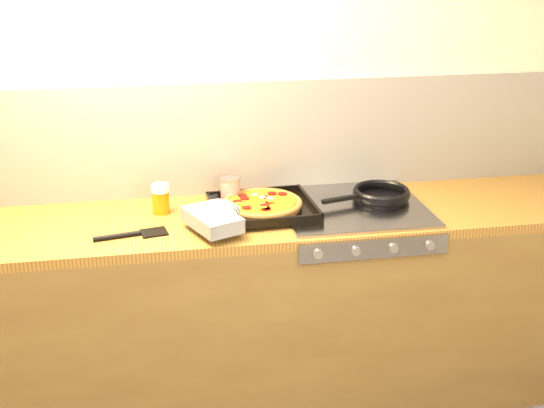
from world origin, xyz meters
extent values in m
plane|color=#BEB5A0|center=(0.00, 1.40, 1.25)|extent=(3.20, 0.00, 3.20)
cube|color=white|center=(0.00, 1.39, 1.15)|extent=(3.20, 0.02, 0.50)
cube|color=brown|center=(0.00, 1.10, 0.43)|extent=(3.20, 0.60, 0.86)
cube|color=olive|center=(0.00, 1.10, 0.88)|extent=(3.20, 0.60, 0.04)
cube|color=gray|center=(0.45, 0.80, 0.85)|extent=(0.60, 0.03, 0.08)
cylinder|color=#A5A5AA|center=(0.23, 0.78, 0.85)|extent=(0.04, 0.02, 0.04)
cylinder|color=#A5A5AA|center=(0.38, 0.78, 0.85)|extent=(0.04, 0.02, 0.04)
cylinder|color=#A5A5AA|center=(0.53, 0.78, 0.85)|extent=(0.04, 0.02, 0.04)
cylinder|color=#A5A5AA|center=(0.67, 0.78, 0.85)|extent=(0.04, 0.02, 0.04)
cube|color=gray|center=(0.45, 1.10, 0.91)|extent=(0.60, 0.56, 0.02)
cube|color=black|center=(0.06, 1.10, 0.92)|extent=(0.44, 0.39, 0.01)
cube|color=black|center=(0.05, 1.28, 0.94)|extent=(0.42, 0.03, 0.02)
cube|color=black|center=(0.07, 0.92, 0.94)|extent=(0.42, 0.03, 0.02)
cube|color=black|center=(0.27, 1.11, 0.94)|extent=(0.03, 0.37, 0.02)
cube|color=black|center=(-0.14, 1.09, 0.94)|extent=(0.03, 0.37, 0.02)
cylinder|color=#A76C30|center=(0.06, 1.10, 0.94)|extent=(0.33, 0.33, 0.02)
torus|color=#A76C30|center=(0.06, 1.10, 0.95)|extent=(0.35, 0.35, 0.03)
cylinder|color=orange|center=(0.06, 1.10, 0.95)|extent=(0.29, 0.29, 0.01)
cylinder|color=maroon|center=(0.09, 1.09, 0.96)|extent=(0.04, 0.04, 0.01)
cylinder|color=maroon|center=(-0.01, 1.18, 0.96)|extent=(0.04, 0.04, 0.01)
cylinder|color=maroon|center=(0.06, 1.01, 0.96)|extent=(0.04, 0.04, 0.01)
cylinder|color=maroon|center=(-0.04, 1.11, 0.96)|extent=(0.04, 0.04, 0.01)
cylinder|color=maroon|center=(0.12, 1.18, 0.96)|extent=(0.04, 0.04, 0.01)
cylinder|color=maroon|center=(0.07, 1.15, 0.96)|extent=(0.04, 0.04, 0.01)
cylinder|color=maroon|center=(-0.01, 1.04, 0.96)|extent=(0.04, 0.04, 0.01)
cylinder|color=maroon|center=(0.16, 1.17, 0.96)|extent=(0.04, 0.04, 0.01)
cylinder|color=maroon|center=(0.06, 1.01, 0.96)|extent=(0.04, 0.04, 0.01)
cylinder|color=maroon|center=(0.06, 1.05, 0.96)|extent=(0.04, 0.04, 0.01)
cylinder|color=maroon|center=(0.00, 1.14, 0.96)|extent=(0.04, 0.04, 0.01)
ellipsoid|color=gold|center=(-0.02, 1.08, 0.96)|extent=(0.03, 0.02, 0.01)
ellipsoid|color=gold|center=(-0.04, 1.09, 0.96)|extent=(0.03, 0.02, 0.01)
ellipsoid|color=gold|center=(0.05, 1.15, 0.96)|extent=(0.03, 0.02, 0.01)
ellipsoid|color=gold|center=(0.04, 1.19, 0.96)|extent=(0.03, 0.02, 0.01)
ellipsoid|color=gold|center=(0.05, 1.02, 0.96)|extent=(0.03, 0.02, 0.01)
ellipsoid|color=gold|center=(0.10, 1.08, 0.96)|extent=(0.03, 0.02, 0.01)
ellipsoid|color=gold|center=(0.09, 1.10, 0.96)|extent=(0.03, 0.02, 0.01)
ellipsoid|color=gold|center=(-0.01, 1.07, 0.96)|extent=(0.03, 0.02, 0.01)
ellipsoid|color=gold|center=(0.07, 1.18, 0.96)|extent=(0.03, 0.02, 0.01)
ellipsoid|color=silver|center=(0.05, 1.18, 0.96)|extent=(0.03, 0.03, 0.01)
ellipsoid|color=silver|center=(0.07, 1.14, 0.96)|extent=(0.03, 0.03, 0.01)
ellipsoid|color=silver|center=(0.10, 1.13, 0.96)|extent=(0.03, 0.03, 0.01)
cube|color=black|center=(-0.16, 0.94, 0.96)|extent=(0.23, 0.29, 0.06)
ellipsoid|color=black|center=(-0.12, 1.06, 0.96)|extent=(0.15, 0.15, 0.06)
cylinder|color=black|center=(-0.08, 0.97, 0.96)|extent=(0.09, 0.12, 0.05)
cylinder|color=black|center=(0.59, 1.15, 0.92)|extent=(0.28, 0.28, 0.01)
torus|color=black|center=(0.59, 1.15, 0.94)|extent=(0.30, 0.30, 0.03)
cube|color=black|center=(0.40, 1.10, 0.95)|extent=(0.18, 0.07, 0.02)
cylinder|color=#9B0C11|center=(-0.05, 1.23, 0.96)|extent=(0.09, 0.09, 0.11)
cylinder|color=#B2B2B7|center=(-0.05, 1.23, 1.02)|extent=(0.10, 0.10, 0.01)
cylinder|color=#B2B2B7|center=(-0.05, 1.23, 0.90)|extent=(0.10, 0.10, 0.01)
cylinder|color=#C86C0B|center=(-0.35, 1.19, 0.95)|extent=(0.09, 0.09, 0.09)
cylinder|color=silver|center=(-0.35, 1.19, 1.01)|extent=(0.09, 0.09, 0.03)
cylinder|color=#AF7B4A|center=(0.04, 1.31, 0.91)|extent=(0.26, 0.06, 0.02)
ellipsoid|color=#AF7B4A|center=(0.18, 1.28, 0.91)|extent=(0.07, 0.05, 0.02)
cube|color=black|center=(-0.38, 0.98, 0.90)|extent=(0.11, 0.10, 0.01)
cylinder|color=black|center=(-0.52, 0.95, 0.91)|extent=(0.18, 0.05, 0.02)
camera|label=1|loc=(-0.36, -1.49, 1.95)|focal=45.00mm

